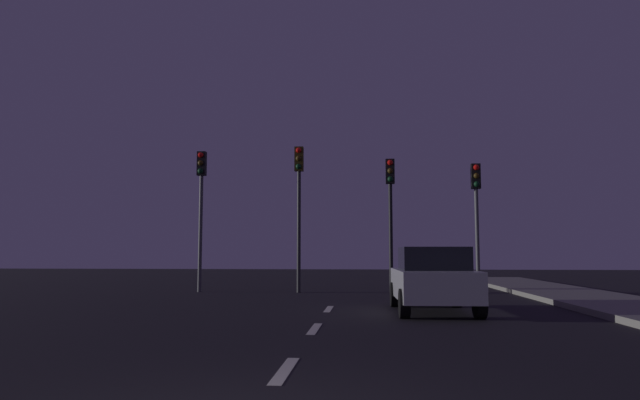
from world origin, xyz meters
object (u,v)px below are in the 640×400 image
object	(u,v)px
traffic_signal_center_left	(299,190)
car_stopped_ahead	(433,279)
traffic_signal_far_left	(201,193)
traffic_signal_center_right	(390,198)
traffic_signal_far_right	(476,202)

from	to	relation	value
traffic_signal_center_left	car_stopped_ahead	bearing A→B (deg)	-58.68
traffic_signal_far_left	traffic_signal_center_right	bearing A→B (deg)	-0.01
traffic_signal_far_left	traffic_signal_far_right	distance (m)	10.03
traffic_signal_center_right	traffic_signal_center_left	bearing A→B (deg)	179.98
traffic_signal_center_left	traffic_signal_far_right	bearing A→B (deg)	-0.01
traffic_signal_far_left	traffic_signal_center_left	bearing A→B (deg)	0.00
traffic_signal_center_left	traffic_signal_center_right	size ratio (longest dim) A/B	1.10
traffic_signal_center_left	car_stopped_ahead	xyz separation A→B (m)	(4.04, -6.65, -2.92)
traffic_signal_far_left	traffic_signal_center_left	distance (m)	3.66
car_stopped_ahead	traffic_signal_center_right	bearing A→B (deg)	96.17
traffic_signal_far_left	traffic_signal_center_right	distance (m)	6.99
traffic_signal_far_right	traffic_signal_center_right	bearing A→B (deg)	179.99
traffic_signal_center_right	traffic_signal_far_right	size ratio (longest dim) A/B	1.05
traffic_signal_far_left	traffic_signal_center_right	xyz separation A→B (m)	(6.98, -0.00, -0.24)
traffic_signal_far_left	traffic_signal_center_right	size ratio (longest dim) A/B	1.08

